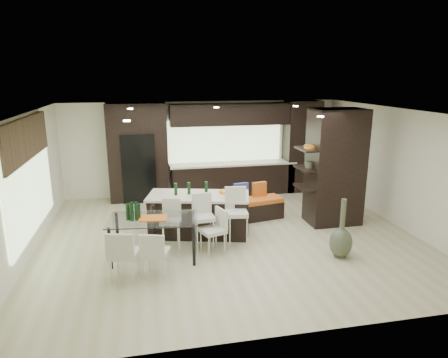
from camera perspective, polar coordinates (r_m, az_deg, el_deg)
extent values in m
plane|color=#BFB992|center=(8.82, 0.79, -8.22)|extent=(8.00, 8.00, 0.00)
cube|color=white|center=(11.75, -2.85, 4.45)|extent=(8.00, 0.02, 2.70)
cube|color=white|center=(8.50, -26.53, -1.07)|extent=(0.02, 7.00, 2.70)
cube|color=white|center=(10.02, 23.79, 1.42)|extent=(0.02, 7.00, 2.70)
cube|color=white|center=(8.16, 0.86, 9.53)|extent=(8.00, 7.00, 0.02)
cube|color=#B2D199|center=(8.68, -25.95, -0.71)|extent=(0.04, 3.20, 1.90)
cube|color=#B2D199|center=(11.78, 0.06, 5.48)|extent=(3.40, 0.04, 1.20)
cube|color=brown|center=(8.50, -26.43, 5.16)|extent=(0.08, 3.00, 0.80)
cube|color=white|center=(8.40, 0.49, 9.55)|extent=(4.00, 3.00, 0.02)
cube|color=black|center=(11.52, -0.14, 4.26)|extent=(6.80, 0.68, 2.70)
cube|color=black|center=(11.33, -12.07, 1.69)|extent=(0.90, 0.68, 1.90)
cube|color=black|center=(9.63, 15.59, 1.64)|extent=(1.20, 0.80, 2.70)
cube|color=black|center=(8.81, -3.64, -5.10)|extent=(2.34, 1.44, 0.91)
cube|color=beige|center=(8.06, -7.61, -7.35)|extent=(0.46, 0.46, 0.85)
cube|color=beige|center=(8.10, -2.87, -6.90)|extent=(0.43, 0.43, 0.91)
cube|color=beige|center=(8.19, 1.79, -6.35)|extent=(0.48, 0.48, 0.99)
cube|color=black|center=(9.81, 4.45, -4.25)|extent=(1.42, 0.76, 0.52)
cube|color=white|center=(7.82, -9.96, -8.34)|extent=(1.77, 1.13, 0.80)
cube|color=beige|center=(7.12, -9.74, -10.74)|extent=(0.54, 0.54, 0.80)
cube|color=beige|center=(7.10, -14.03, -10.76)|extent=(0.57, 0.57, 0.86)
cube|color=beige|center=(7.92, -1.65, -7.77)|extent=(0.56, 0.56, 0.82)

